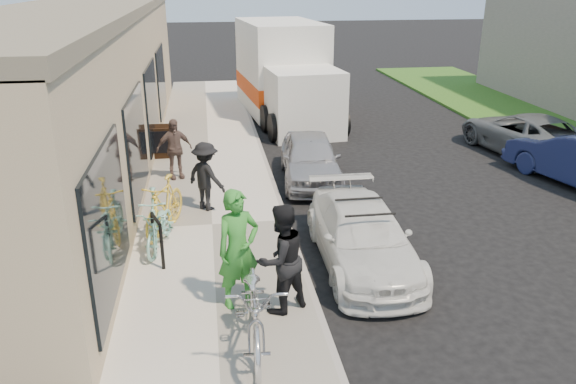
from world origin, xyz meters
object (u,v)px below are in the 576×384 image
far_car_gray (526,134)px  cruiser_bike_a (154,219)px  woman_rider (238,249)px  bystander_a (206,176)px  tandem_bike (256,308)px  man_standing (281,259)px  sedan_silver (310,158)px  bystander_b (174,149)px  moving_truck (284,76)px  cruiser_bike_b (160,227)px  sandwich_board (161,142)px  bike_rack (157,235)px  sedan_white (362,236)px  cruiser_bike_c (164,206)px

far_car_gray → cruiser_bike_a: bearing=16.6°
woman_rider → cruiser_bike_a: bearing=99.2°
woman_rider → bystander_a: size_ratio=1.25×
tandem_bike → man_standing: size_ratio=1.29×
cruiser_bike_a → bystander_a: size_ratio=1.14×
woman_rider → cruiser_bike_a: size_ratio=1.10×
sedan_silver → bystander_b: (-3.39, 0.29, 0.31)m
bystander_a → cruiser_bike_a: bearing=102.1°
moving_truck → cruiser_bike_b: bearing=-115.3°
cruiser_bike_b → sandwich_board: bearing=104.6°
moving_truck → far_car_gray: bearing=-48.1°
sandwich_board → bystander_b: bearing=-75.9°
bike_rack → bystander_a: bearing=69.5°
woman_rider → cruiser_bike_a: woman_rider is taller
bystander_b → sedan_white: bearing=-70.9°
sedan_white → bike_rack: bearing=176.0°
cruiser_bike_a → bystander_b: size_ratio=1.12×
man_standing → cruiser_bike_b: man_standing is taller
bystander_a → far_car_gray: bearing=-117.0°
cruiser_bike_c → far_car_gray: bearing=42.2°
sandwich_board → moving_truck: moving_truck is taller
cruiser_bike_a → bystander_b: 3.76m
sandwich_board → cruiser_bike_a: (0.22, -5.47, 0.05)m
sedan_silver → moving_truck: moving_truck is taller
sedan_white → cruiser_bike_c: (-3.58, 1.62, 0.14)m
bike_rack → sedan_silver: (3.51, 4.22, -0.07)m
far_car_gray → tandem_bike: 11.96m
sedan_white → bystander_a: (-2.74, 2.66, 0.34)m
sedan_white → woman_rider: (-2.29, -1.25, 0.53)m
bike_rack → moving_truck: bearing=71.2°
sandwich_board → cruiser_bike_a: size_ratio=0.53×
sedan_silver → cruiser_bike_c: bearing=-134.6°
moving_truck → cruiser_bike_c: (-3.82, -10.07, -0.81)m
bike_rack → bystander_b: bystander_b is taller
far_car_gray → tandem_bike: (-8.69, -8.22, 0.12)m
tandem_bike → man_standing: man_standing is taller
moving_truck → cruiser_bike_a: moving_truck is taller
bike_rack → bystander_a: 2.53m
sedan_silver → cruiser_bike_b: bearing=-128.8°
bystander_b → bike_rack: bearing=-108.5°
woman_rider → cruiser_bike_b: 2.59m
cruiser_bike_b → bystander_a: bystander_a is taller
sandwich_board → man_standing: (2.28, -8.05, 0.39)m
moving_truck → man_standing: (-1.91, -13.20, -0.49)m
cruiser_bike_b → bystander_a: bearing=74.7°
sedan_silver → man_standing: man_standing is taller
far_car_gray → cruiser_bike_a: size_ratio=2.58×
bystander_a → bystander_b: bearing=-26.8°
sedan_silver → man_standing: size_ratio=2.07×
tandem_bike → moving_truck: bearing=83.0°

